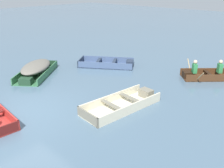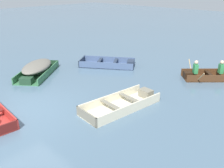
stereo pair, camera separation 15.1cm
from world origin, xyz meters
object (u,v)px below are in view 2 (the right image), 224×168
at_px(rowboat_dark_varnish_with_crew, 215,75).
at_px(skiff_green_far_moored, 37,68).
at_px(skiff_slate_blue_mid_moored, 110,64).
at_px(skiff_cream_near_moored, 123,104).

bearing_deg(rowboat_dark_varnish_with_crew, skiff_green_far_moored, -139.64).
bearing_deg(skiff_slate_blue_mid_moored, skiff_cream_near_moored, -40.07).
height_order(skiff_slate_blue_mid_moored, skiff_green_far_moored, skiff_green_far_moored).
xyz_separation_m(skiff_slate_blue_mid_moored, skiff_green_far_moored, (-1.57, -3.55, 0.24)).
height_order(skiff_slate_blue_mid_moored, rowboat_dark_varnish_with_crew, rowboat_dark_varnish_with_crew).
bearing_deg(skiff_slate_blue_mid_moored, rowboat_dark_varnish_with_crew, 22.27).
xyz_separation_m(skiff_cream_near_moored, skiff_slate_blue_mid_moored, (-3.81, 3.20, 0.00)).
xyz_separation_m(skiff_green_far_moored, rowboat_dark_varnish_with_crew, (6.60, 5.61, -0.18)).
bearing_deg(skiff_green_far_moored, rowboat_dark_varnish_with_crew, 40.36).
relative_size(skiff_cream_near_moored, skiff_green_far_moored, 1.02).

